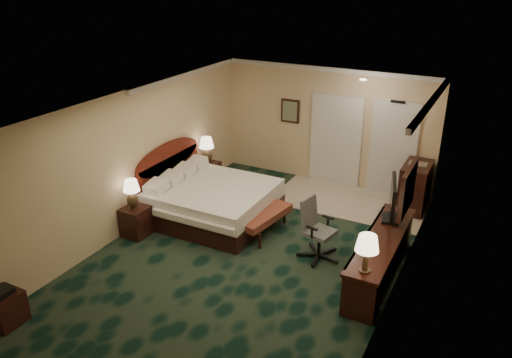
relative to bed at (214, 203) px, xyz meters
The scene contains 25 objects.
floor 1.61m from the bed, 34.74° to the right, with size 5.00×7.50×0.00m, color black.
ceiling 2.83m from the bed, 34.74° to the right, with size 5.00×7.50×0.00m, color white.
wall_back 3.29m from the bed, 65.59° to the left, with size 5.00×0.00×2.70m, color beige.
wall_front 4.93m from the bed, 74.44° to the right, with size 5.00×0.00×2.70m, color beige.
wall_left 1.81m from the bed, 143.33° to the right, with size 0.00×7.50×2.70m, color beige.
wall_right 4.03m from the bed, 13.31° to the right, with size 0.00×7.50×2.70m, color beige.
crown_molding 2.79m from the bed, 34.74° to the right, with size 5.00×7.50×0.10m, color silver, non-canonical shape.
tile_patch 2.99m from the bed, 42.38° to the left, with size 3.20×1.70×0.01m, color #C0AD99.
headboard 1.20m from the bed, behind, with size 0.12×2.00×1.40m, color #47140B, non-canonical shape.
entry_door 4.07m from the bed, 44.78° to the left, with size 1.02×0.06×2.18m, color silver.
closet_doors 3.28m from the bed, 61.23° to the left, with size 1.20×0.06×2.10m, color silver.
wall_art 3.10m from the bed, 82.02° to the left, with size 0.45×0.06×0.55m, color #4D6C59.
wall_mirror 3.95m from the bed, ahead, with size 0.05×0.95×0.75m, color white.
bed is the anchor object (origin of this frame).
nightstand_near 1.56m from the bed, 128.03° to the right, with size 0.45×0.52×0.57m, color black.
nightstand_far 1.56m from the bed, 127.60° to the left, with size 0.47×0.54×0.59m, color black.
lamp_near 1.68m from the bed, 126.99° to the right, with size 0.31×0.31×0.58m, color black, non-canonical shape.
lamp_far 1.65m from the bed, 127.16° to the left, with size 0.33×0.33×0.62m, color black, non-canonical shape.
bed_bench 1.19m from the bed, ahead, with size 0.44×1.28×0.43m, color brown.
side_table 4.23m from the bed, 102.97° to the right, with size 0.45×0.45×0.49m, color black.
desk 3.54m from the bed, ahead, with size 0.55×2.56×0.74m, color black.
tv 3.54m from the bed, ahead, with size 0.08×0.92×0.72m, color black.
desk_lamp 3.91m from the bed, 24.22° to the right, with size 0.34×0.34×0.59m, color black, non-canonical shape.
desk_chair 2.44m from the bed, ahead, with size 0.62×0.59×1.07m, color #5A5A5A, non-canonical shape.
minibar 4.18m from the bed, 33.47° to the left, with size 0.52×0.94×1.00m, color black.
Camera 1 is at (3.60, -6.71, 4.75)m, focal length 35.00 mm.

